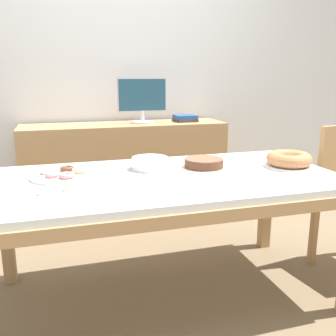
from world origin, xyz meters
The scene contains 13 objects.
ground_plane centered at (0.00, 0.00, 0.00)m, with size 12.00×12.00×0.00m, color #7A664C.
wall_back centered at (0.00, 1.55, 1.30)m, with size 8.00×0.10×2.60m, color silver.
dining_table centered at (0.00, 0.00, 0.64)m, with size 1.90×0.97×0.72m.
sideboard centered at (0.00, 1.25, 0.43)m, with size 1.70×0.44×0.86m.
computer_monitor centered at (0.16, 1.25, 1.05)m, with size 0.42×0.20×0.38m.
book_stack centered at (0.54, 1.25, 0.89)m, with size 0.19×0.18×0.06m.
cake_chocolate_round centered at (0.25, 0.08, 0.75)m, with size 0.28×0.28×0.06m.
cake_golden_bundt centered at (0.75, -0.01, 0.77)m, with size 0.28×0.28×0.09m.
pastry_platter centered at (-0.53, 0.14, 0.73)m, with size 0.35×0.35×0.04m.
plate_stack centered at (-0.05, 0.17, 0.76)m, with size 0.21×0.21×0.07m.
tealight_left_edge centered at (-0.30, 0.23, 0.73)m, with size 0.04×0.04×0.04m.
tealight_centre centered at (-0.52, -0.12, 0.73)m, with size 0.04×0.04×0.04m.
tealight_near_cakes centered at (-0.64, -0.15, 0.73)m, with size 0.04×0.04×0.04m.
Camera 1 is at (-0.55, -1.86, 1.24)m, focal length 40.00 mm.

